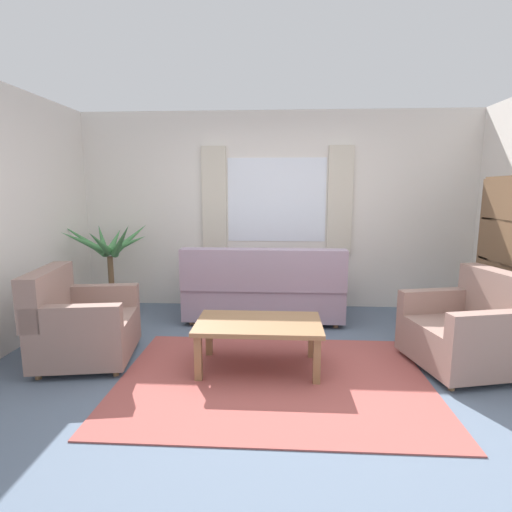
{
  "coord_description": "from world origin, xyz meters",
  "views": [
    {
      "loc": [
        0.03,
        -3.13,
        1.59
      ],
      "look_at": [
        -0.19,
        0.7,
        0.94
      ],
      "focal_mm": 27.8,
      "sensor_mm": 36.0,
      "label": 1
    }
  ],
  "objects": [
    {
      "name": "armchair_right",
      "position": [
        1.73,
        0.33,
        0.35
      ],
      "size": [
        0.99,
        1.0,
        0.88
      ],
      "rotation": [
        0.0,
        0.0,
        -1.35
      ],
      "color": "gray",
      "rests_on": "ground_plane"
    },
    {
      "name": "area_rug",
      "position": [
        0.0,
        0.0,
        0.01
      ],
      "size": [
        2.59,
        1.83,
        0.01
      ],
      "primitive_type": "cube",
      "color": "#9E4C47",
      "rests_on": "ground_plane"
    },
    {
      "name": "couch",
      "position": [
        -0.14,
        1.57,
        0.37
      ],
      "size": [
        1.9,
        0.82,
        0.92
      ],
      "rotation": [
        0.0,
        0.0,
        3.14
      ],
      "color": "#998499",
      "rests_on": "ground_plane"
    },
    {
      "name": "coffee_table",
      "position": [
        -0.14,
        0.21,
        0.38
      ],
      "size": [
        1.1,
        0.64,
        0.44
      ],
      "color": "olive",
      "rests_on": "ground_plane"
    },
    {
      "name": "potted_plant",
      "position": [
        -2.1,
        1.68,
        0.62
      ],
      "size": [
        1.07,
        1.11,
        1.24
      ],
      "color": "#9E6B4C",
      "rests_on": "ground_plane"
    },
    {
      "name": "window_with_curtains",
      "position": [
        0.0,
        2.18,
        1.45
      ],
      "size": [
        1.98,
        0.07,
        1.4
      ],
      "color": "white"
    },
    {
      "name": "armchair_left",
      "position": [
        -1.8,
        0.28,
        0.35
      ],
      "size": [
        0.94,
        0.96,
        0.88
      ],
      "rotation": [
        0.0,
        0.0,
        1.73
      ],
      "color": "gray",
      "rests_on": "ground_plane"
    },
    {
      "name": "ground_plane",
      "position": [
        0.0,
        0.0,
        0.0
      ],
      "size": [
        6.24,
        6.24,
        0.0
      ],
      "primitive_type": "plane",
      "color": "slate"
    },
    {
      "name": "wall_back",
      "position": [
        0.0,
        2.26,
        1.3
      ],
      "size": [
        5.32,
        0.12,
        2.6
      ],
      "primitive_type": "cube",
      "color": "silver",
      "rests_on": "ground_plane"
    }
  ]
}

